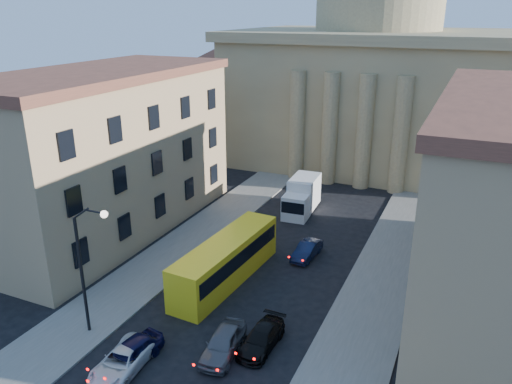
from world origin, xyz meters
TOP-DOWN VIEW (x-y plane):
  - sidewalk_left at (-8.50, 18.00)m, footprint 5.00×60.00m
  - sidewalk_right at (8.50, 18.00)m, footprint 5.00×60.00m
  - church at (0.00, 55.47)m, footprint 68.02×28.76m
  - building_left at (-17.00, 22.00)m, footprint 11.60×26.60m
  - street_lamp at (-6.97, 8.00)m, footprint 2.62×0.44m
  - car_left_near at (-3.12, 6.66)m, footprint 2.31×4.51m
  - car_left_mid at (-3.17, 5.93)m, footprint 2.57×4.91m
  - car_right_mid at (3.22, 11.12)m, footprint 1.90×4.45m
  - car_right_far at (1.39, 9.60)m, footprint 2.33×4.69m
  - car_right_distant at (1.98, 23.48)m, footprint 1.67×4.06m
  - city_bus at (-2.44, 17.45)m, footprint 3.47×11.91m
  - box_truck at (-1.78, 32.84)m, footprint 2.80×6.38m

SIDE VIEW (x-z plane):
  - sidewalk_left at x=-8.50m, z-range 0.00..0.15m
  - sidewalk_right at x=8.50m, z-range 0.00..0.15m
  - car_right_mid at x=3.22m, z-range 0.00..1.28m
  - car_right_distant at x=1.98m, z-range 0.00..1.31m
  - car_left_mid at x=-3.17m, z-range 0.00..1.32m
  - car_left_near at x=-3.12m, z-range 0.00..1.47m
  - car_right_far at x=1.39m, z-range 0.00..1.54m
  - box_truck at x=-1.78m, z-range -0.09..3.34m
  - city_bus at x=-2.44m, z-range 0.12..3.44m
  - street_lamp at x=-6.97m, z-range 0.87..9.70m
  - building_left at x=-17.00m, z-range 0.07..14.77m
  - church at x=0.00m, z-range -6.42..30.18m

